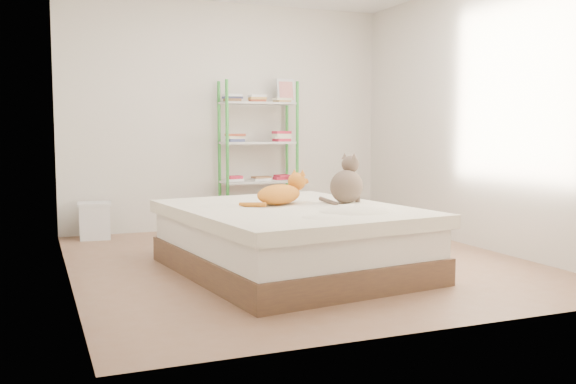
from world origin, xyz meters
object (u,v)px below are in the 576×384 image
orange_cat (279,192)px  grey_cat (347,179)px  white_bin (95,220)px  cardboard_box (272,223)px  shelf_unit (259,156)px  bed (290,239)px

orange_cat → grey_cat: bearing=-38.0°
orange_cat → grey_cat: grey_cat is taller
orange_cat → white_bin: orange_cat is taller
orange_cat → cardboard_box: (0.44, 1.34, -0.47)m
shelf_unit → white_bin: (-1.85, -0.03, -0.65)m
cardboard_box → white_bin: cardboard_box is taller
bed → white_bin: size_ratio=5.88×
bed → white_bin: bed is taller
grey_cat → white_bin: (-1.85, 2.17, -0.54)m
cardboard_box → bed: bearing=-76.0°
grey_cat → cardboard_box: (-0.13, 1.46, -0.56)m
orange_cat → grey_cat: size_ratio=1.30×
white_bin → grey_cat: bearing=-49.6°
shelf_unit → cardboard_box: size_ratio=2.75×
cardboard_box → orange_cat: bearing=-79.1°
orange_cat → shelf_unit: (0.56, 2.08, 0.21)m
grey_cat → cardboard_box: 1.57m
grey_cat → cardboard_box: bearing=-31.7°
white_bin → bed: bearing=-59.2°
bed → shelf_unit: 2.38m
bed → grey_cat: grey_cat is taller
bed → grey_cat: bearing=-2.8°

